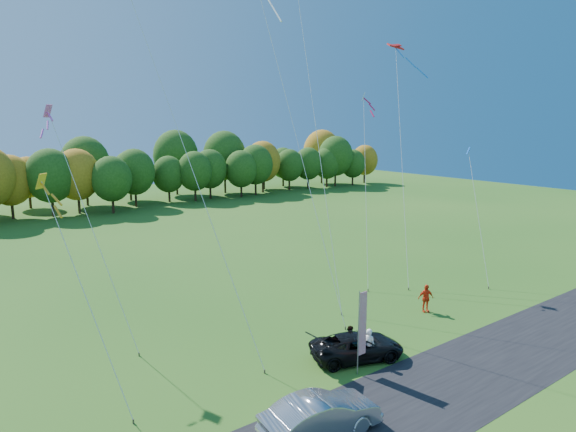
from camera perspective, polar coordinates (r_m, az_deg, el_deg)
ground at (r=27.88m, az=7.75°, el=-16.16°), size 160.00×160.00×0.00m
asphalt_strip at (r=25.55m, az=14.44°, el=-19.04°), size 90.00×6.00×0.01m
tree_line at (r=75.69m, az=-22.94°, el=0.21°), size 116.00×12.00×10.00m
black_suv at (r=28.30m, az=7.70°, el=-14.17°), size 5.47×3.89×1.38m
silver_sedan at (r=22.12m, az=3.67°, el=-21.26°), size 5.23×2.35×1.67m
person_tailgate_a at (r=27.94m, az=8.97°, el=-14.02°), size 0.64×0.79×1.86m
person_tailgate_b at (r=28.86m, az=6.91°, el=-13.45°), size 0.78×0.90×1.56m
person_east at (r=35.50m, az=15.06°, el=-8.81°), size 1.19×0.85×1.87m
feather_flag at (r=26.09m, az=8.19°, el=-11.67°), size 0.57×0.09×4.35m
kite_delta_blue at (r=28.28m, az=-12.21°, el=9.58°), size 4.46×12.68×25.04m
kite_parafoil_orange at (r=37.26m, az=2.94°, el=11.12°), size 5.96×11.37×26.09m
kite_delta_red at (r=33.12m, az=0.49°, el=10.89°), size 2.41×9.86×23.38m
kite_parafoil_rainbow at (r=42.71m, az=12.52°, el=6.35°), size 7.71×8.14×19.41m
kite_diamond_yellow at (r=23.87m, az=-21.59°, el=-8.24°), size 2.36×5.56×10.56m
kite_diamond_white at (r=40.74m, az=8.63°, el=3.18°), size 5.07×6.04×15.12m
kite_diamond_pink at (r=30.25m, az=-20.95°, el=-1.29°), size 2.82×6.94×13.75m
kite_diamond_blue_low at (r=42.82m, az=20.37°, el=-0.02°), size 3.20×4.79×10.68m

